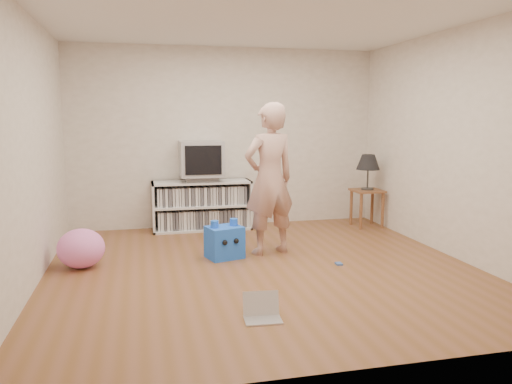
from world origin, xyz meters
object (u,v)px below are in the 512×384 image
object	(u,v)px
plush_blue	(225,242)
person	(269,179)
crt_tv	(201,159)
plush_pink	(81,248)
media_unit	(202,205)
laptop	(262,312)
dvd_deck	(201,179)
table_lamp	(368,163)
side_table	(367,199)

from	to	relation	value
plush_blue	person	bearing A→B (deg)	-8.32
crt_tv	plush_pink	size ratio (longest dim) A/B	1.20
media_unit	laptop	size ratio (longest dim) A/B	4.50
plush_blue	plush_pink	world-z (taller)	plush_blue
media_unit	plush_blue	size ratio (longest dim) A/B	3.07
dvd_deck	table_lamp	xyz separation A→B (m)	(2.39, -0.37, 0.21)
table_lamp	plush_blue	size ratio (longest dim) A/B	1.13
media_unit	laptop	world-z (taller)	media_unit
table_lamp	dvd_deck	bearing A→B (deg)	171.19
table_lamp	plush_pink	size ratio (longest dim) A/B	1.03
crt_tv	table_lamp	xyz separation A→B (m)	(2.39, -0.37, -0.08)
plush_blue	table_lamp	bearing A→B (deg)	10.38
table_lamp	laptop	bearing A→B (deg)	-128.11
crt_tv	laptop	xyz separation A→B (m)	(0.07, -3.32, -0.96)
media_unit	table_lamp	bearing A→B (deg)	-9.17
laptop	plush_blue	bearing A→B (deg)	94.51
person	plush_pink	xyz separation A→B (m)	(-2.11, -0.10, -0.67)
side_table	plush_blue	world-z (taller)	side_table
table_lamp	plush_pink	distance (m)	4.12
table_lamp	laptop	size ratio (longest dim) A/B	1.66
crt_tv	plush_blue	distance (m)	1.74
table_lamp	plush_blue	world-z (taller)	table_lamp
media_unit	person	xyz separation A→B (m)	(0.62, -1.47, 0.54)
plush_blue	dvd_deck	bearing A→B (deg)	76.28
dvd_deck	laptop	bearing A→B (deg)	-88.79
dvd_deck	laptop	distance (m)	3.39
crt_tv	person	bearing A→B (deg)	-66.93
dvd_deck	plush_pink	distance (m)	2.22
person	dvd_deck	bearing A→B (deg)	-82.62
media_unit	person	distance (m)	1.69
dvd_deck	plush_pink	bearing A→B (deg)	-133.77
laptop	plush_blue	size ratio (longest dim) A/B	0.68
media_unit	person	size ratio (longest dim) A/B	0.79
dvd_deck	table_lamp	world-z (taller)	table_lamp
crt_tv	plush_pink	bearing A→B (deg)	-133.83
crt_tv	plush_blue	bearing A→B (deg)	-87.43
side_table	person	world-z (taller)	person
side_table	table_lamp	world-z (taller)	table_lamp
media_unit	table_lamp	size ratio (longest dim) A/B	2.72
laptop	crt_tv	bearing A→B (deg)	95.67
table_lamp	plush_pink	world-z (taller)	table_lamp
crt_tv	table_lamp	distance (m)	2.42
crt_tv	person	distance (m)	1.59
laptop	side_table	bearing A→B (deg)	56.35
side_table	person	bearing A→B (deg)	-148.40
dvd_deck	person	world-z (taller)	person
media_unit	table_lamp	world-z (taller)	table_lamp
side_table	media_unit	bearing A→B (deg)	170.83
dvd_deck	crt_tv	bearing A→B (deg)	-90.00
table_lamp	person	world-z (taller)	person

